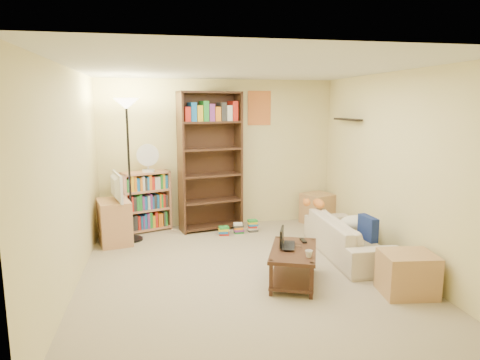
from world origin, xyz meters
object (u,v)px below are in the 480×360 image
Objects in this scene: tv_stand at (114,222)px; side_table at (318,209)px; television at (113,187)px; tabby_cat at (317,203)px; desk_fan at (148,158)px; end_cabinet at (407,274)px; laptop at (293,246)px; floor_lamp at (127,128)px; sofa at (349,237)px; mug at (309,254)px; tall_bookshelf at (210,158)px; coffee_table at (293,261)px; short_bookshelf at (146,201)px.

tv_stand reaches higher than side_table.
television is 3.50m from side_table.
desk_fan is at bearing 158.33° from tabby_cat.
end_cabinet is at bearing -139.70° from television.
laptop is 0.19× the size of floor_lamp.
desk_fan is 0.86× the size of side_table.
sofa is 2.51× the size of television.
side_table is 2.91m from end_cabinet.
desk_fan is at bearing 54.34° from laptop.
floor_lamp reaches higher than tabby_cat.
mug is 2.90m from side_table.
end_cabinet is at bearing -91.38° from side_table.
television is at bearing -175.15° from tall_bookshelf.
tabby_cat is 2.78m from desk_fan.
sofa is 3.57m from floor_lamp.
mug is (-0.96, -1.04, 0.19)m from sofa.
floor_lamp is (0.24, 0.09, 1.40)m from tv_stand.
tall_bookshelf reaches higher than end_cabinet.
tall_bookshelf is at bearing 3.54° from tv_stand.
end_cabinet reaches higher than laptop.
end_cabinet is (2.83, -2.98, -0.99)m from desk_fan.
tabby_cat is 1.70m from coffee_table.
short_bookshelf reaches higher than coffee_table.
mug is at bearing -48.35° from floor_lamp.
short_bookshelf is (-1.76, 2.43, 0.07)m from laptop.
end_cabinet is (3.11, -2.54, -1.50)m from floor_lamp.
floor_lamp reaches higher than television.
coffee_table is at bearing -117.10° from side_table.
end_cabinet is (-0.07, -2.91, -0.03)m from side_table.
desk_fan is 4.23m from end_cabinet.
television reaches higher than short_bookshelf.
coffee_table is 2.98m from television.
tv_stand is at bearing 160.08° from coffee_table.
tall_bookshelf is (-1.72, 1.63, 0.95)m from sofa.
floor_lamp is (-2.04, 2.30, 1.28)m from mug.
tabby_cat is 0.39× the size of coffee_table.
tabby_cat is 0.62× the size of tv_stand.
sofa is 1.73× the size of coffee_table.
tall_bookshelf is at bearing 121.99° from end_cabinet.
tv_stand is at bearing 68.95° from laptop.
tv_stand is at bearing -134.08° from desk_fan.
television reaches higher than laptop.
tv_stand is 0.31× the size of floor_lamp.
laptop is 0.41× the size of short_bookshelf.
tv_stand is 4.15m from end_cabinet.
short_bookshelf is at bearing 146.03° from coffee_table.
sofa is at bearing -123.22° from television.
end_cabinet is at bearing -49.70° from tv_stand.
short_bookshelf reaches higher than sofa.
short_bookshelf is at bearing 139.91° from desk_fan.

